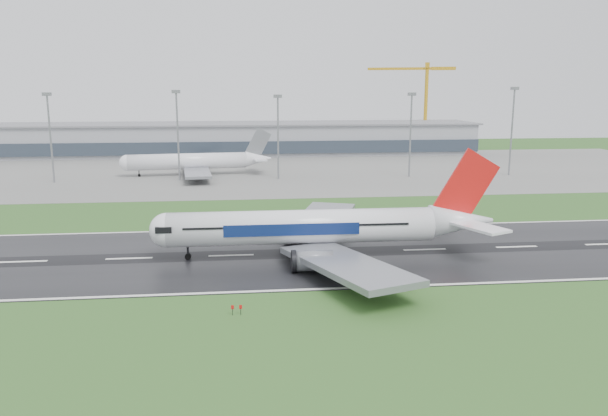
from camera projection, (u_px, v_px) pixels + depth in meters
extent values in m
plane|color=#27511D|center=(231.00, 256.00, 117.37)|extent=(520.00, 520.00, 0.00)
cube|color=black|center=(231.00, 256.00, 117.36)|extent=(400.00, 45.00, 0.10)
cube|color=slate|center=(235.00, 170.00, 239.08)|extent=(400.00, 130.00, 0.08)
cube|color=gray|center=(236.00, 139.00, 296.01)|extent=(240.00, 36.00, 15.00)
cylinder|color=gray|center=(51.00, 140.00, 204.95)|extent=(0.64, 0.64, 30.35)
cylinder|color=gray|center=(178.00, 138.00, 209.50)|extent=(0.64, 0.64, 31.17)
cylinder|color=gray|center=(278.00, 139.00, 213.46)|extent=(0.64, 0.64, 29.53)
cylinder|color=gray|center=(410.00, 137.00, 218.62)|extent=(0.64, 0.64, 30.21)
cylinder|color=gray|center=(512.00, 133.00, 222.57)|extent=(0.64, 0.64, 32.28)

